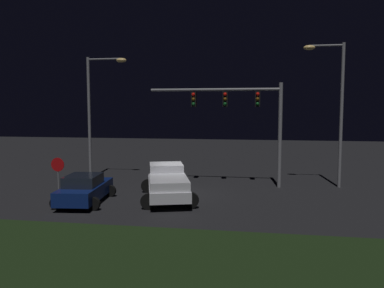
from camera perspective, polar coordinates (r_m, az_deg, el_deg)
The scene contains 8 objects.
ground_plane at distance 22.59m, azimuth -2.20°, elevation -7.36°, with size 80.00×80.00×0.00m, color black.
grass_median at distance 13.57m, azimuth -10.83°, elevation -15.92°, with size 20.90×6.37×0.10m, color black.
pickup_truck at distance 21.26m, azimuth -3.64°, elevation -5.42°, with size 3.87×5.74×1.80m.
car_sedan at distance 21.17m, azimuth -15.43°, elevation -6.36°, with size 2.78×4.56×1.51m.
traffic_signal_gantry at distance 24.61m, azimuth 7.12°, elevation 5.13°, with size 8.32×0.56×6.50m.
street_lamp_left at distance 27.93m, azimuth -13.78°, elevation 5.87°, with size 2.86×0.44×8.43m.
street_lamp_right at distance 25.68m, azimuth 20.09°, elevation 6.26°, with size 2.47×0.44×8.91m.
stop_sign at distance 22.69m, azimuth -19.03°, elevation -3.58°, with size 0.76×0.08×2.23m.
Camera 1 is at (4.45, -21.60, 4.93)m, focal length 36.45 mm.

